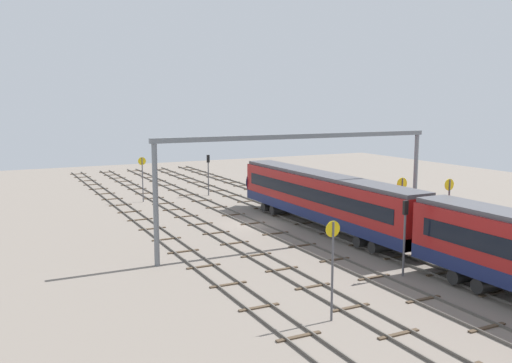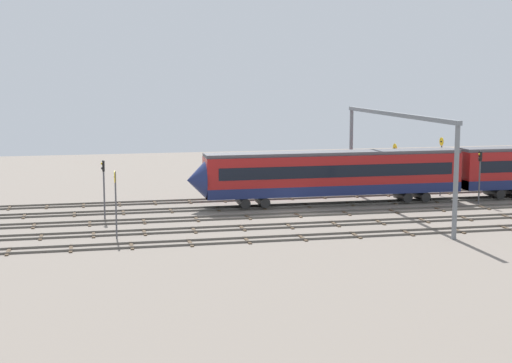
{
  "view_description": "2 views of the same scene",
  "coord_description": "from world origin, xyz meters",
  "px_view_note": "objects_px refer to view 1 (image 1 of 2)",
  "views": [
    {
      "loc": [
        -43.68,
        21.55,
        11.01
      ],
      "look_at": [
        2.92,
        -1.79,
        3.43
      ],
      "focal_mm": 38.03,
      "sensor_mm": 36.0,
      "label": 1
    },
    {
      "loc": [
        17.13,
        62.06,
        12.13
      ],
      "look_at": [
        3.35,
        -1.35,
        2.84
      ],
      "focal_mm": 53.65,
      "sensor_mm": 36.0,
      "label": 2
    }
  ],
  "objects_px": {
    "train": "(418,227)",
    "overhead_gantry": "(302,159)",
    "speed_sign_far_trackside": "(142,173)",
    "signal_light_trackside_approach": "(405,227)",
    "speed_sign_mid_trackside": "(332,258)",
    "speed_sign_near_foreground": "(402,201)",
    "speed_sign_distant_end": "(448,210)",
    "signal_light_trackside_departure": "(208,169)",
    "relay_cabinet": "(343,199)"
  },
  "relations": [
    {
      "from": "speed_sign_mid_trackside",
      "to": "relay_cabinet",
      "type": "bearing_deg",
      "value": -36.76
    },
    {
      "from": "overhead_gantry",
      "to": "speed_sign_far_trackside",
      "type": "bearing_deg",
      "value": 13.82
    },
    {
      "from": "speed_sign_far_trackside",
      "to": "signal_light_trackside_departure",
      "type": "distance_m",
      "value": 8.17
    },
    {
      "from": "train",
      "to": "speed_sign_mid_trackside",
      "type": "relative_size",
      "value": 9.7
    },
    {
      "from": "speed_sign_near_foreground",
      "to": "signal_light_trackside_departure",
      "type": "distance_m",
      "value": 28.34
    },
    {
      "from": "speed_sign_near_foreground",
      "to": "signal_light_trackside_approach",
      "type": "xyz_separation_m",
      "value": [
        -6.21,
        5.23,
        -0.27
      ]
    },
    {
      "from": "signal_light_trackside_approach",
      "to": "signal_light_trackside_departure",
      "type": "xyz_separation_m",
      "value": [
        34.09,
        -0.16,
        -0.02
      ]
    },
    {
      "from": "speed_sign_distant_end",
      "to": "speed_sign_mid_trackside",
      "type": "bearing_deg",
      "value": 111.66
    },
    {
      "from": "speed_sign_mid_trackside",
      "to": "speed_sign_far_trackside",
      "type": "relative_size",
      "value": 1.03
    },
    {
      "from": "overhead_gantry",
      "to": "signal_light_trackside_approach",
      "type": "relative_size",
      "value": 4.76
    },
    {
      "from": "signal_light_trackside_departure",
      "to": "relay_cabinet",
      "type": "xyz_separation_m",
      "value": [
        -13.35,
        -10.05,
        -2.33
      ]
    },
    {
      "from": "relay_cabinet",
      "to": "signal_light_trackside_approach",
      "type": "bearing_deg",
      "value": 153.79
    },
    {
      "from": "signal_light_trackside_departure",
      "to": "speed_sign_far_trackside",
      "type": "bearing_deg",
      "value": 94.86
    },
    {
      "from": "speed_sign_near_foreground",
      "to": "signal_light_trackside_approach",
      "type": "relative_size",
      "value": 1.07
    },
    {
      "from": "overhead_gantry",
      "to": "speed_sign_mid_trackside",
      "type": "xyz_separation_m",
      "value": [
        -13.16,
        6.18,
        -3.51
      ]
    },
    {
      "from": "speed_sign_far_trackside",
      "to": "signal_light_trackside_approach",
      "type": "xyz_separation_m",
      "value": [
        -33.4,
        -7.98,
        -0.05
      ]
    },
    {
      "from": "speed_sign_distant_end",
      "to": "signal_light_trackside_approach",
      "type": "bearing_deg",
      "value": 104.99
    },
    {
      "from": "signal_light_trackside_departure",
      "to": "train",
      "type": "bearing_deg",
      "value": -175.85
    },
    {
      "from": "overhead_gantry",
      "to": "speed_sign_mid_trackside",
      "type": "relative_size",
      "value": 4.51
    },
    {
      "from": "speed_sign_near_foreground",
      "to": "relay_cabinet",
      "type": "xyz_separation_m",
      "value": [
        14.53,
        -4.98,
        -2.62
      ]
    },
    {
      "from": "speed_sign_far_trackside",
      "to": "signal_light_trackside_approach",
      "type": "bearing_deg",
      "value": -166.56
    },
    {
      "from": "speed_sign_mid_trackside",
      "to": "speed_sign_near_foreground",
      "type": "bearing_deg",
      "value": -52.98
    },
    {
      "from": "speed_sign_near_foreground",
      "to": "relay_cabinet",
      "type": "bearing_deg",
      "value": -18.92
    },
    {
      "from": "speed_sign_mid_trackside",
      "to": "speed_sign_distant_end",
      "type": "bearing_deg",
      "value": -68.34
    },
    {
      "from": "overhead_gantry",
      "to": "relay_cabinet",
      "type": "distance_m",
      "value": 17.82
    },
    {
      "from": "overhead_gantry",
      "to": "signal_light_trackside_approach",
      "type": "height_order",
      "value": "overhead_gantry"
    },
    {
      "from": "speed_sign_mid_trackside",
      "to": "speed_sign_far_trackside",
      "type": "distance_m",
      "value": 37.33
    },
    {
      "from": "speed_sign_near_foreground",
      "to": "speed_sign_mid_trackside",
      "type": "xyz_separation_m",
      "value": [
        -10.14,
        13.44,
        -0.19
      ]
    },
    {
      "from": "overhead_gantry",
      "to": "signal_light_trackside_approach",
      "type": "distance_m",
      "value": 10.12
    },
    {
      "from": "train",
      "to": "overhead_gantry",
      "type": "xyz_separation_m",
      "value": [
        7.79,
        4.57,
        4.14
      ]
    },
    {
      "from": "speed_sign_far_trackside",
      "to": "relay_cabinet",
      "type": "bearing_deg",
      "value": -124.84
    },
    {
      "from": "speed_sign_near_foreground",
      "to": "speed_sign_mid_trackside",
      "type": "relative_size",
      "value": 1.02
    },
    {
      "from": "overhead_gantry",
      "to": "speed_sign_mid_trackside",
      "type": "bearing_deg",
      "value": 154.86
    },
    {
      "from": "signal_light_trackside_approach",
      "to": "speed_sign_far_trackside",
      "type": "bearing_deg",
      "value": 13.44
    },
    {
      "from": "train",
      "to": "relay_cabinet",
      "type": "height_order",
      "value": "train"
    },
    {
      "from": "overhead_gantry",
      "to": "speed_sign_mid_trackside",
      "type": "height_order",
      "value": "overhead_gantry"
    },
    {
      "from": "train",
      "to": "signal_light_trackside_approach",
      "type": "distance_m",
      "value": 2.97
    },
    {
      "from": "speed_sign_near_foreground",
      "to": "speed_sign_distant_end",
      "type": "xyz_separation_m",
      "value": [
        -4.83,
        0.08,
        0.16
      ]
    },
    {
      "from": "speed_sign_mid_trackside",
      "to": "signal_light_trackside_approach",
      "type": "xyz_separation_m",
      "value": [
        3.93,
        -8.21,
        -0.09
      ]
    },
    {
      "from": "speed_sign_mid_trackside",
      "to": "signal_light_trackside_departure",
      "type": "xyz_separation_m",
      "value": [
        38.02,
        -8.37,
        -0.11
      ]
    },
    {
      "from": "speed_sign_far_trackside",
      "to": "speed_sign_near_foreground",
      "type": "bearing_deg",
      "value": -154.09
    },
    {
      "from": "speed_sign_mid_trackside",
      "to": "signal_light_trackside_departure",
      "type": "height_order",
      "value": "speed_sign_mid_trackside"
    },
    {
      "from": "speed_sign_near_foreground",
      "to": "signal_light_trackside_approach",
      "type": "bearing_deg",
      "value": 139.89
    },
    {
      "from": "speed_sign_near_foreground",
      "to": "train",
      "type": "bearing_deg",
      "value": 150.43
    },
    {
      "from": "speed_sign_far_trackside",
      "to": "relay_cabinet",
      "type": "relative_size",
      "value": 2.97
    },
    {
      "from": "overhead_gantry",
      "to": "relay_cabinet",
      "type": "bearing_deg",
      "value": -46.79
    },
    {
      "from": "train",
      "to": "speed_sign_distant_end",
      "type": "height_order",
      "value": "speed_sign_distant_end"
    },
    {
      "from": "train",
      "to": "signal_light_trackside_approach",
      "type": "relative_size",
      "value": 10.24
    },
    {
      "from": "speed_sign_mid_trackside",
      "to": "relay_cabinet",
      "type": "xyz_separation_m",
      "value": [
        24.67,
        -18.42,
        -2.44
      ]
    },
    {
      "from": "overhead_gantry",
      "to": "speed_sign_distant_end",
      "type": "height_order",
      "value": "overhead_gantry"
    }
  ]
}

